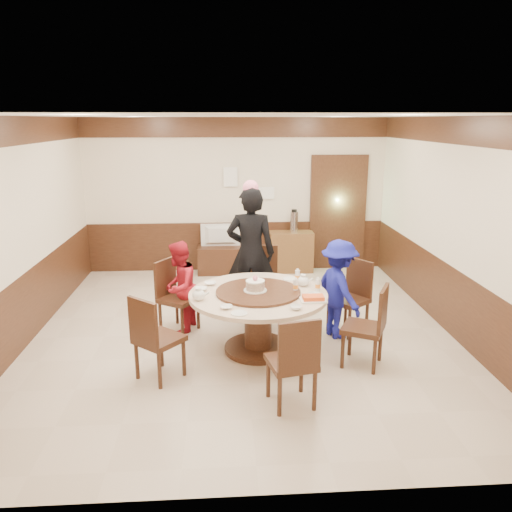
{
  "coord_description": "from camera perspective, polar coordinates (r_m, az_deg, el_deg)",
  "views": [
    {
      "loc": [
        -0.23,
        -6.16,
        2.76
      ],
      "look_at": [
        0.16,
        -0.13,
        1.1
      ],
      "focal_mm": 35.0,
      "sensor_mm": 36.0,
      "label": 1
    }
  ],
  "objects": [
    {
      "name": "room",
      "position": [
        6.41,
        -1.45,
        0.13
      ],
      "size": [
        6.0,
        6.04,
        2.84
      ],
      "color": "beige",
      "rests_on": "ground"
    },
    {
      "name": "banquet_table",
      "position": [
        6.07,
        0.25,
        -6.17
      ],
      "size": [
        1.66,
        1.66,
        0.78
      ],
      "color": "#3A1F12",
      "rests_on": "ground"
    },
    {
      "name": "chair_0",
      "position": [
        6.8,
        10.57,
        -6.08
      ],
      "size": [
        0.62,
        0.62,
        0.97
      ],
      "rotation": [
        0.0,
        0.0,
        2.21
      ],
      "color": "#3A1F12",
      "rests_on": "ground"
    },
    {
      "name": "chair_1",
      "position": [
        7.36,
        0.77,
        -4.13
      ],
      "size": [
        0.5,
        0.5,
        0.97
      ],
      "rotation": [
        0.0,
        0.0,
        3.0
      ],
      "color": "#3A1F12",
      "rests_on": "ground"
    },
    {
      "name": "chair_2",
      "position": [
        6.8,
        -8.93,
        -6.0
      ],
      "size": [
        0.61,
        0.61,
        0.97
      ],
      "rotation": [
        0.0,
        0.0,
        4.15
      ],
      "color": "#3A1F12",
      "rests_on": "ground"
    },
    {
      "name": "chair_3",
      "position": [
        5.64,
        -11.09,
        -10.75
      ],
      "size": [
        0.62,
        0.62,
        0.97
      ],
      "rotation": [
        0.0,
        0.0,
        5.58
      ],
      "color": "#3A1F12",
      "rests_on": "ground"
    },
    {
      "name": "chair_4",
      "position": [
        5.08,
        4.12,
        -13.61
      ],
      "size": [
        0.52,
        0.53,
        0.97
      ],
      "rotation": [
        0.0,
        0.0,
        6.5
      ],
      "color": "#3A1F12",
      "rests_on": "ground"
    },
    {
      "name": "chair_5",
      "position": [
        5.95,
        12.26,
        -9.4
      ],
      "size": [
        0.6,
        0.59,
        0.97
      ],
      "rotation": [
        0.0,
        0.0,
        7.38
      ],
      "color": "#3A1F12",
      "rests_on": "ground"
    },
    {
      "name": "person_standing",
      "position": [
        7.04,
        -0.6,
        0.35
      ],
      "size": [
        0.74,
        0.53,
        1.88
      ],
      "primitive_type": "imported",
      "rotation": [
        0.0,
        0.0,
        3.01
      ],
      "color": "black",
      "rests_on": "ground"
    },
    {
      "name": "person_red",
      "position": [
        6.68,
        -8.78,
        -3.54
      ],
      "size": [
        0.6,
        0.7,
        1.23
      ],
      "primitive_type": "imported",
      "rotation": [
        0.0,
        0.0,
        4.46
      ],
      "color": "#AA1624",
      "rests_on": "ground"
    },
    {
      "name": "person_blue",
      "position": [
        6.52,
        9.44,
        -3.76
      ],
      "size": [
        0.74,
        0.95,
        1.3
      ],
      "primitive_type": "imported",
      "rotation": [
        0.0,
        0.0,
        1.92
      ],
      "color": "navy",
      "rests_on": "ground"
    },
    {
      "name": "birthday_cake",
      "position": [
        5.96,
        -0.09,
        -3.38
      ],
      "size": [
        0.28,
        0.28,
        0.19
      ],
      "color": "white",
      "rests_on": "banquet_table"
    },
    {
      "name": "teapot_left",
      "position": [
        5.78,
        -6.56,
        -4.46
      ],
      "size": [
        0.17,
        0.15,
        0.13
      ],
      "primitive_type": "ellipsoid",
      "color": "white",
      "rests_on": "banquet_table"
    },
    {
      "name": "teapot_right",
      "position": [
        6.26,
        5.42,
        -2.88
      ],
      "size": [
        0.17,
        0.15,
        0.13
      ],
      "primitive_type": "ellipsoid",
      "color": "white",
      "rests_on": "banquet_table"
    },
    {
      "name": "bowl_0",
      "position": [
        6.3,
        -5.27,
        -3.14
      ],
      "size": [
        0.14,
        0.14,
        0.04
      ],
      "primitive_type": "imported",
      "color": "white",
      "rests_on": "banquet_table"
    },
    {
      "name": "bowl_1",
      "position": [
        5.5,
        4.57,
        -5.89
      ],
      "size": [
        0.13,
        0.13,
        0.04
      ],
      "primitive_type": "imported",
      "color": "white",
      "rests_on": "banquet_table"
    },
    {
      "name": "bowl_2",
      "position": [
        5.52,
        -3.42,
        -5.86
      ],
      "size": [
        0.13,
        0.13,
        0.03
      ],
      "primitive_type": "imported",
      "color": "white",
      "rests_on": "banquet_table"
    },
    {
      "name": "bowl_3",
      "position": [
        5.91,
        6.66,
        -4.42
      ],
      "size": [
        0.14,
        0.14,
        0.04
      ],
      "primitive_type": "imported",
      "color": "white",
      "rests_on": "banquet_table"
    },
    {
      "name": "bowl_4",
      "position": [
        6.1,
        -6.3,
        -3.79
      ],
      "size": [
        0.15,
        0.15,
        0.04
      ],
      "primitive_type": "imported",
      "color": "white",
      "rests_on": "banquet_table"
    },
    {
      "name": "saucer_near",
      "position": [
        5.37,
        -1.94,
        -6.56
      ],
      "size": [
        0.18,
        0.18,
        0.01
      ],
      "primitive_type": "cylinder",
      "color": "white",
      "rests_on": "banquet_table"
    },
    {
      "name": "saucer_far",
      "position": [
        6.51,
        3.9,
        -2.62
      ],
      "size": [
        0.18,
        0.18,
        0.01
      ],
      "primitive_type": "cylinder",
      "color": "white",
      "rests_on": "banquet_table"
    },
    {
      "name": "shrimp_platter",
      "position": [
        5.77,
        6.56,
        -4.85
      ],
      "size": [
        0.3,
        0.2,
        0.06
      ],
      "color": "white",
      "rests_on": "banquet_table"
    },
    {
      "name": "bottle_0",
      "position": [
        6.01,
        4.56,
        -3.42
      ],
      "size": [
        0.06,
        0.06,
        0.16
      ],
      "primitive_type": "cylinder",
      "color": "silver",
      "rests_on": "banquet_table"
    },
    {
      "name": "bottle_1",
      "position": [
        6.06,
        7.07,
        -3.32
      ],
      "size": [
        0.06,
        0.06,
        0.16
      ],
      "primitive_type": "cylinder",
      "color": "silver",
      "rests_on": "banquet_table"
    },
    {
      "name": "bottle_2",
      "position": [
        6.37,
        4.76,
        -2.33
      ],
      "size": [
        0.06,
        0.06,
        0.16
      ],
      "primitive_type": "cylinder",
      "color": "silver",
      "rests_on": "banquet_table"
    },
    {
      "name": "tv_stand",
      "position": [
        9.26,
        -4.03,
        -0.42
      ],
      "size": [
        0.85,
        0.45,
        0.5
      ],
      "primitive_type": "cube",
      "color": "#3A1F12",
      "rests_on": "ground"
    },
    {
      "name": "television",
      "position": [
        9.15,
        -4.08,
        2.34
      ],
      "size": [
        0.72,
        0.1,
        0.41
      ],
      "primitive_type": "imported",
      "rotation": [
        0.0,
        0.0,
        3.14
      ],
      "color": "gray",
      "rests_on": "tv_stand"
    },
    {
      "name": "side_cabinet",
      "position": [
        9.34,
        4.02,
        0.52
      ],
      "size": [
        0.8,
        0.4,
        0.75
      ],
      "primitive_type": "cube",
      "color": "brown",
      "rests_on": "ground"
    },
    {
      "name": "thermos",
      "position": [
        9.22,
        4.36,
        3.92
      ],
      "size": [
        0.15,
        0.15,
        0.38
      ],
      "primitive_type": "cylinder",
      "color": "silver",
      "rests_on": "side_cabinet"
    },
    {
      "name": "notice_left",
      "position": [
        9.17,
        -2.93,
        9.01
      ],
      "size": [
        0.25,
        0.0,
        0.35
      ],
      "primitive_type": "cube",
      "color": "white",
      "rests_on": "room"
    },
    {
      "name": "notice_right",
      "position": [
        9.24,
        1.16,
        7.2
      ],
      "size": [
        0.3,
        0.0,
        0.22
      ],
      "primitive_type": "cube",
      "color": "white",
      "rests_on": "room"
    }
  ]
}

